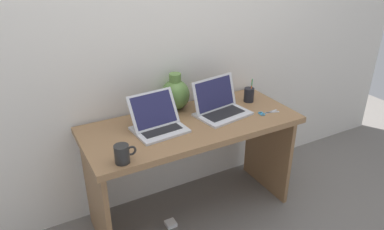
% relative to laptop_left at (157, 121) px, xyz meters
% --- Properties ---
extents(ground_plane, '(6.00, 6.00, 0.00)m').
position_rel_laptop_left_xyz_m(ground_plane, '(0.23, -0.02, -0.78)').
color(ground_plane, slate).
extents(back_wall, '(4.40, 0.04, 2.40)m').
position_rel_laptop_left_xyz_m(back_wall, '(0.23, 0.31, 0.42)').
color(back_wall, silver).
rests_on(back_wall, ground).
extents(desk, '(1.38, 0.59, 0.72)m').
position_rel_laptop_left_xyz_m(desk, '(0.23, -0.02, -0.22)').
color(desk, olive).
rests_on(desk, ground).
extents(laptop_left, '(0.32, 0.27, 0.21)m').
position_rel_laptop_left_xyz_m(laptop_left, '(0.00, 0.00, 0.00)').
color(laptop_left, silver).
rests_on(laptop_left, desk).
extents(laptop_right, '(0.37, 0.29, 0.23)m').
position_rel_laptop_left_xyz_m(laptop_right, '(0.45, 0.01, 0.00)').
color(laptop_right, silver).
rests_on(laptop_right, desk).
extents(green_vase, '(0.19, 0.19, 0.25)m').
position_rel_laptop_left_xyz_m(green_vase, '(0.23, 0.21, 0.05)').
color(green_vase, '#5B843D').
rests_on(green_vase, desk).
extents(coffee_mug, '(0.12, 0.08, 0.10)m').
position_rel_laptop_left_xyz_m(coffee_mug, '(-0.30, -0.25, -0.01)').
color(coffee_mug, black).
rests_on(coffee_mug, desk).
extents(pen_cup, '(0.07, 0.07, 0.18)m').
position_rel_laptop_left_xyz_m(pen_cup, '(0.74, 0.07, -0.00)').
color(pen_cup, black).
rests_on(pen_cup, desk).
extents(scissors, '(0.15, 0.06, 0.01)m').
position_rel_laptop_left_xyz_m(scissors, '(0.72, -0.14, -0.05)').
color(scissors, '#B7B7BC').
rests_on(scissors, desk).
extents(power_brick, '(0.07, 0.07, 0.03)m').
position_rel_laptop_left_xyz_m(power_brick, '(0.03, -0.08, -0.76)').
color(power_brick, white).
rests_on(power_brick, ground).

